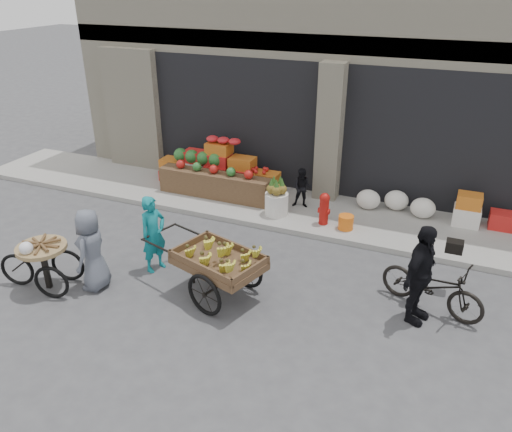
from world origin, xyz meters
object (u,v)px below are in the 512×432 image
at_px(pineapple_bin, 276,204).
at_px(vendor_woman, 153,234).
at_px(orange_bucket, 346,222).
at_px(seated_person, 302,188).
at_px(tricycle_cart, 43,260).
at_px(bicycle, 432,285).
at_px(fire_hydrant, 324,207).
at_px(banana_cart, 216,257).
at_px(vendor_grey, 92,250).
at_px(cyclist, 420,275).

height_order(pineapple_bin, vendor_woman, vendor_woman).
height_order(orange_bucket, vendor_woman, vendor_woman).
bearing_deg(seated_person, orange_bucket, -40.26).
height_order(tricycle_cart, bicycle, tricycle_cart).
relative_size(orange_bucket, vendor_woman, 0.22).
height_order(pineapple_bin, fire_hydrant, fire_hydrant).
bearing_deg(fire_hydrant, seated_person, 137.12).
relative_size(pineapple_bin, banana_cart, 0.20).
bearing_deg(fire_hydrant, vendor_woman, -130.99).
xyz_separation_m(vendor_grey, cyclist, (5.26, 1.19, 0.09)).
bearing_deg(orange_bucket, fire_hydrant, 174.29).
bearing_deg(banana_cart, tricycle_cart, -144.77).
distance_m(pineapple_bin, vendor_woman, 3.15).
height_order(pineapple_bin, bicycle, bicycle).
xyz_separation_m(seated_person, bicycle, (3.10, -2.75, -0.13)).
height_order(fire_hydrant, orange_bucket, fire_hydrant).
xyz_separation_m(orange_bucket, vendor_grey, (-3.56, -3.65, 0.47)).
bearing_deg(orange_bucket, tricycle_cart, -137.21).
xyz_separation_m(orange_bucket, vendor_woman, (-2.92, -2.74, 0.46)).
distance_m(fire_hydrant, tricycle_cart, 5.58).
bearing_deg(banana_cart, orange_bucket, 80.97).
xyz_separation_m(tricycle_cart, cyclist, (6.03, 1.55, 0.27)).
bearing_deg(seated_person, fire_hydrant, -52.88).
bearing_deg(seated_person, bicycle, -51.63).
relative_size(orange_bucket, banana_cart, 0.12).
bearing_deg(tricycle_cart, seated_person, 42.52).
height_order(fire_hydrant, banana_cart, banana_cart).
xyz_separation_m(pineapple_bin, fire_hydrant, (1.10, -0.05, 0.13)).
bearing_deg(orange_bucket, banana_cart, -115.87).
distance_m(banana_cart, cyclist, 3.24).
xyz_separation_m(vendor_grey, bicycle, (5.46, 1.59, -0.29)).
bearing_deg(fire_hydrant, tricycle_cart, -133.34).
bearing_deg(bicycle, vendor_woman, 116.26).
distance_m(banana_cart, tricycle_cart, 3.00).
bearing_deg(vendor_woman, seated_person, -9.53).
distance_m(seated_person, cyclist, 4.29).
bearing_deg(vendor_woman, tricycle_cart, 149.16).
relative_size(pineapple_bin, fire_hydrant, 0.73).
distance_m(tricycle_cart, bicycle, 6.53).
height_order(pineapple_bin, vendor_grey, vendor_grey).
distance_m(vendor_woman, tricycle_cart, 1.90).
relative_size(tricycle_cart, bicycle, 0.85).
bearing_deg(banana_cart, pineapple_bin, 108.94).
bearing_deg(pineapple_bin, seated_person, 56.31).
height_order(fire_hydrant, vendor_woman, vendor_woman).
bearing_deg(orange_bucket, vendor_grey, -134.32).
relative_size(orange_bucket, tricycle_cart, 0.22).
xyz_separation_m(vendor_woman, bicycle, (4.82, 0.68, -0.28)).
bearing_deg(bicycle, orange_bucket, 60.94).
bearing_deg(fire_hydrant, cyclist, -48.71).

